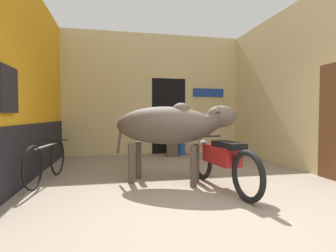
{
  "coord_description": "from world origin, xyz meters",
  "views": [
    {
      "loc": [
        -1.22,
        -2.9,
        1.16
      ],
      "look_at": [
        -0.14,
        2.22,
        0.95
      ],
      "focal_mm": 28.0,
      "sensor_mm": 36.0,
      "label": 1
    }
  ],
  "objects_px": {
    "motorcycle_near": "(221,160)",
    "plastic_stool": "(181,147)",
    "cow": "(169,126)",
    "shopkeeper_seated": "(171,134)",
    "bicycle": "(47,161)"
  },
  "relations": [
    {
      "from": "motorcycle_near",
      "to": "plastic_stool",
      "type": "bearing_deg",
      "value": 85.27
    },
    {
      "from": "shopkeeper_seated",
      "to": "motorcycle_near",
      "type": "bearing_deg",
      "value": -89.19
    },
    {
      "from": "bicycle",
      "to": "shopkeeper_seated",
      "type": "relative_size",
      "value": 1.43
    },
    {
      "from": "bicycle",
      "to": "cow",
      "type": "bearing_deg",
      "value": -13.5
    },
    {
      "from": "cow",
      "to": "motorcycle_near",
      "type": "relative_size",
      "value": 1.01
    },
    {
      "from": "cow",
      "to": "motorcycle_near",
      "type": "xyz_separation_m",
      "value": [
        0.73,
        -0.54,
        -0.52
      ]
    },
    {
      "from": "cow",
      "to": "shopkeeper_seated",
      "type": "bearing_deg",
      "value": 76.74
    },
    {
      "from": "shopkeeper_seated",
      "to": "bicycle",
      "type": "bearing_deg",
      "value": -139.28
    },
    {
      "from": "shopkeeper_seated",
      "to": "plastic_stool",
      "type": "height_order",
      "value": "shopkeeper_seated"
    },
    {
      "from": "bicycle",
      "to": "plastic_stool",
      "type": "xyz_separation_m",
      "value": [
        3.11,
        2.59,
        -0.12
      ]
    },
    {
      "from": "motorcycle_near",
      "to": "plastic_stool",
      "type": "distance_m",
      "value": 3.65
    },
    {
      "from": "plastic_stool",
      "to": "bicycle",
      "type": "bearing_deg",
      "value": -140.24
    },
    {
      "from": "bicycle",
      "to": "shopkeeper_seated",
      "type": "xyz_separation_m",
      "value": [
        2.76,
        2.38,
        0.28
      ]
    },
    {
      "from": "motorcycle_near",
      "to": "shopkeeper_seated",
      "type": "relative_size",
      "value": 1.69
    },
    {
      "from": "bicycle",
      "to": "plastic_stool",
      "type": "distance_m",
      "value": 4.05
    }
  ]
}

